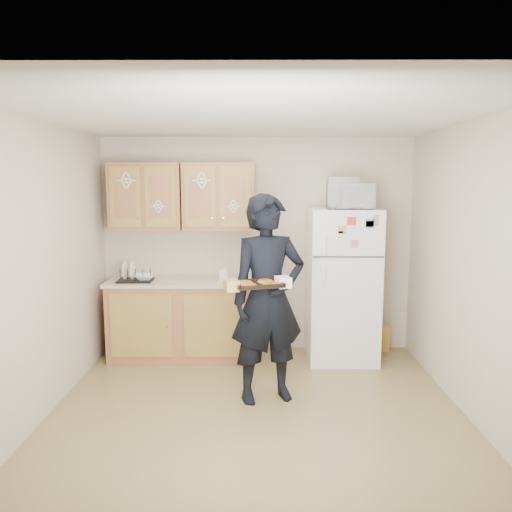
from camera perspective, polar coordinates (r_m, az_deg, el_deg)
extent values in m
plane|color=brown|center=(4.49, 0.06, -17.78)|extent=(3.60, 3.60, 0.00)
plane|color=silver|center=(4.07, 0.06, 15.72)|extent=(3.60, 3.60, 0.00)
cube|color=#BDAF99|center=(5.88, 0.13, 1.24)|extent=(3.60, 0.04, 2.50)
cube|color=#BDAF99|center=(2.35, -0.10, -9.74)|extent=(3.60, 0.04, 2.50)
cube|color=#BDAF99|center=(4.48, -23.63, -1.71)|extent=(0.04, 3.60, 2.50)
cube|color=#BDAF99|center=(4.47, 23.82, -1.75)|extent=(0.04, 3.60, 2.50)
cube|color=white|center=(5.66, 9.80, -3.28)|extent=(0.75, 0.70, 1.70)
cube|color=#945533|center=(5.79, -8.39, -7.24)|extent=(1.60, 0.60, 0.86)
cube|color=beige|center=(5.69, -8.49, -2.87)|extent=(1.64, 0.64, 0.04)
cube|color=#945533|center=(5.79, -12.43, 6.65)|extent=(0.80, 0.33, 0.75)
cube|color=#945533|center=(5.67, -4.26, 6.78)|extent=(0.80, 0.33, 0.75)
cube|color=#F0C254|center=(6.16, 14.06, -9.07)|extent=(0.20, 0.07, 0.32)
imported|color=black|center=(4.50, 1.38, -4.93)|extent=(0.79, 0.64, 1.89)
cube|color=black|center=(4.18, 0.17, -3.32)|extent=(0.47, 0.40, 0.04)
cylinder|color=orange|center=(4.09, -0.77, -3.36)|extent=(0.13, 0.13, 0.02)
cylinder|color=orange|center=(4.15, 1.68, -3.20)|extent=(0.13, 0.13, 0.02)
cylinder|color=orange|center=(4.22, -1.31, -3.01)|extent=(0.13, 0.13, 0.02)
cylinder|color=orange|center=(4.27, 1.08, -2.86)|extent=(0.13, 0.13, 0.02)
imported|color=white|center=(5.50, 10.71, 6.74)|extent=(0.51, 0.36, 0.27)
cube|color=silver|center=(5.52, 9.83, 8.55)|extent=(0.34, 0.24, 0.07)
cube|color=black|center=(5.67, -13.62, -2.07)|extent=(0.38, 0.29, 0.15)
imported|color=silver|center=(5.65, -12.61, -2.36)|extent=(0.25, 0.25, 0.06)
imported|color=white|center=(5.53, -3.64, -1.89)|extent=(0.11, 0.11, 0.19)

